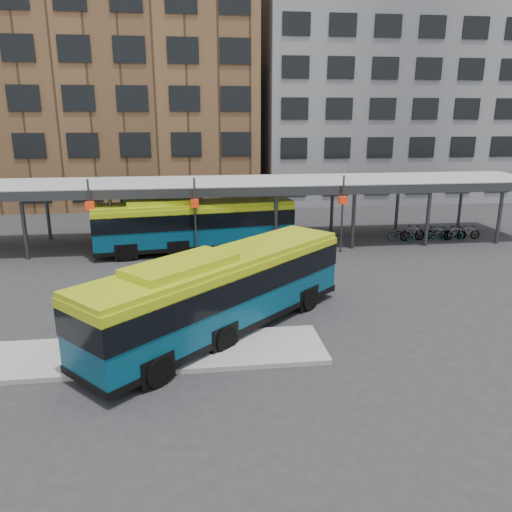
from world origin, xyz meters
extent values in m
plane|color=#28282B|center=(0.00, 0.00, 0.00)|extent=(120.00, 120.00, 0.00)
cube|color=gray|center=(-5.50, -3.00, 0.09)|extent=(14.00, 3.00, 0.18)
cube|color=#999B9E|center=(0.00, 13.00, 4.00)|extent=(40.00, 6.00, 0.35)
cube|color=#383A3D|center=(0.00, 10.00, 3.85)|extent=(40.00, 0.15, 0.55)
cylinder|color=#383A3D|center=(-13.00, 10.50, 1.90)|extent=(0.24, 0.24, 3.80)
cylinder|color=#383A3D|center=(-13.00, 15.50, 1.90)|extent=(0.24, 0.24, 3.80)
cylinder|color=#383A3D|center=(-8.00, 10.50, 1.90)|extent=(0.24, 0.24, 3.80)
cylinder|color=#383A3D|center=(-8.00, 15.50, 1.90)|extent=(0.24, 0.24, 3.80)
cylinder|color=#383A3D|center=(-3.00, 10.50, 1.90)|extent=(0.24, 0.24, 3.80)
cylinder|color=#383A3D|center=(-3.00, 15.50, 1.90)|extent=(0.24, 0.24, 3.80)
cylinder|color=#383A3D|center=(2.00, 10.50, 1.90)|extent=(0.24, 0.24, 3.80)
cylinder|color=#383A3D|center=(2.00, 15.50, 1.90)|extent=(0.24, 0.24, 3.80)
cylinder|color=#383A3D|center=(7.00, 10.50, 1.90)|extent=(0.24, 0.24, 3.80)
cylinder|color=#383A3D|center=(7.00, 15.50, 1.90)|extent=(0.24, 0.24, 3.80)
cylinder|color=#383A3D|center=(12.00, 10.50, 1.90)|extent=(0.24, 0.24, 3.80)
cylinder|color=#383A3D|center=(12.00, 15.50, 1.90)|extent=(0.24, 0.24, 3.80)
cylinder|color=#383A3D|center=(17.00, 10.50, 1.90)|extent=(0.24, 0.24, 3.80)
cylinder|color=#383A3D|center=(17.00, 15.50, 1.90)|extent=(0.24, 0.24, 3.80)
cylinder|color=#383A3D|center=(-9.00, 9.70, 2.40)|extent=(0.12, 0.12, 4.80)
cube|color=red|center=(-9.00, 9.70, 3.30)|extent=(0.45, 0.45, 0.45)
cylinder|color=#383A3D|center=(-3.00, 9.70, 2.40)|extent=(0.12, 0.12, 4.80)
cube|color=red|center=(-3.00, 9.70, 3.30)|extent=(0.45, 0.45, 0.45)
cylinder|color=#383A3D|center=(6.00, 9.70, 2.40)|extent=(0.12, 0.12, 4.80)
cube|color=red|center=(6.00, 9.70, 3.30)|extent=(0.45, 0.45, 0.45)
cube|color=brown|center=(-10.00, 32.00, 11.00)|extent=(26.00, 14.00, 22.00)
cube|color=slate|center=(16.00, 32.00, 10.00)|extent=(24.00, 14.00, 20.00)
cube|color=navy|center=(-2.06, -1.31, 1.64)|extent=(10.82, 10.23, 2.57)
cube|color=black|center=(-2.06, -1.31, 2.16)|extent=(10.90, 10.31, 0.98)
cube|color=#A3BA13|center=(-2.06, -1.31, 3.03)|extent=(10.76, 10.15, 0.21)
cube|color=#A3BA13|center=(-3.58, -2.70, 3.24)|extent=(4.28, 4.14, 0.36)
cube|color=black|center=(-2.06, -1.31, 0.48)|extent=(10.91, 10.31, 0.25)
cylinder|color=black|center=(1.81, 0.54, 0.51)|extent=(0.97, 0.92, 1.03)
cylinder|color=black|center=(0.12, 2.39, 0.51)|extent=(0.97, 0.92, 1.03)
cylinder|color=black|center=(-2.13, -3.07, 0.51)|extent=(0.97, 0.92, 1.03)
cylinder|color=black|center=(-3.82, -1.22, 0.51)|extent=(0.97, 0.92, 1.03)
cylinder|color=black|center=(-4.40, -5.15, 0.51)|extent=(0.97, 0.92, 1.03)
cylinder|color=black|center=(-6.09, -3.30, 0.51)|extent=(0.97, 0.92, 1.03)
cube|color=navy|center=(-3.03, 11.14, 1.63)|extent=(12.47, 4.21, 2.55)
cube|color=black|center=(-3.03, 11.14, 2.14)|extent=(12.53, 4.27, 0.97)
cube|color=#A3BA13|center=(-3.03, 11.14, 3.01)|extent=(12.46, 4.11, 0.20)
cube|color=#A3BA13|center=(-5.05, 10.86, 3.21)|extent=(4.29, 2.38, 0.36)
cube|color=black|center=(-3.03, 11.14, 0.48)|extent=(12.54, 4.28, 0.24)
cylinder|color=black|center=(1.18, 10.47, 0.51)|extent=(1.05, 0.44, 1.02)
cylinder|color=black|center=(0.84, 12.94, 0.51)|extent=(1.05, 0.44, 1.02)
cylinder|color=black|center=(-4.07, 9.74, 0.51)|extent=(1.05, 0.44, 1.02)
cylinder|color=black|center=(-4.41, 12.21, 0.51)|extent=(1.05, 0.44, 1.02)
cylinder|color=black|center=(-7.10, 9.32, 0.51)|extent=(1.05, 0.44, 1.02)
cylinder|color=black|center=(-7.44, 11.79, 0.51)|extent=(1.05, 0.44, 1.02)
imported|color=black|center=(-5.02, -3.48, 0.95)|extent=(0.65, 0.67, 1.55)
cube|color=maroon|center=(-5.14, -3.62, 1.16)|extent=(0.31, 0.33, 0.41)
imported|color=slate|center=(10.87, 11.77, 0.48)|extent=(1.95, 1.21, 0.97)
imported|color=slate|center=(11.69, 11.91, 0.54)|extent=(1.80, 0.54, 1.08)
imported|color=slate|center=(12.64, 12.17, 0.47)|extent=(1.84, 0.75, 0.94)
imported|color=slate|center=(13.52, 11.96, 0.46)|extent=(1.59, 0.74, 0.92)
imported|color=slate|center=(13.53, 11.86, 0.48)|extent=(1.87, 0.75, 0.97)
imported|color=slate|center=(14.70, 11.72, 0.49)|extent=(1.63, 0.46, 0.98)
imported|color=slate|center=(14.43, 11.74, 0.47)|extent=(1.83, 0.81, 0.93)
imported|color=slate|center=(15.71, 11.83, 0.48)|extent=(1.65, 0.65, 0.96)
camera|label=1|loc=(-3.10, -19.62, 8.39)|focal=35.00mm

